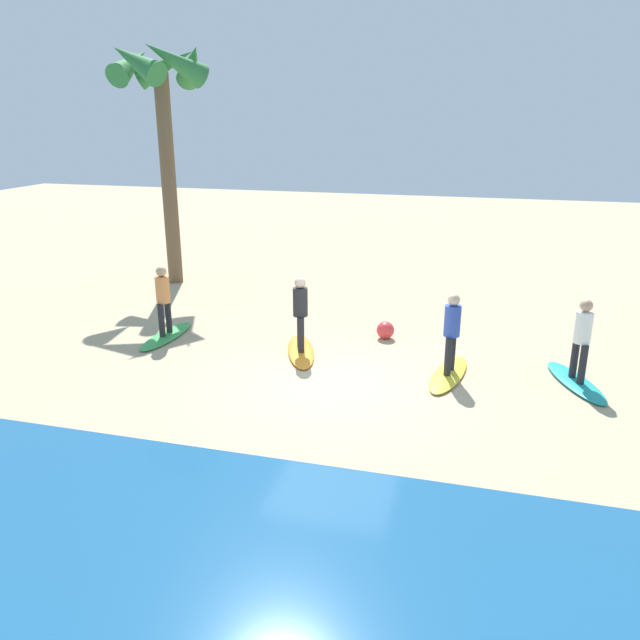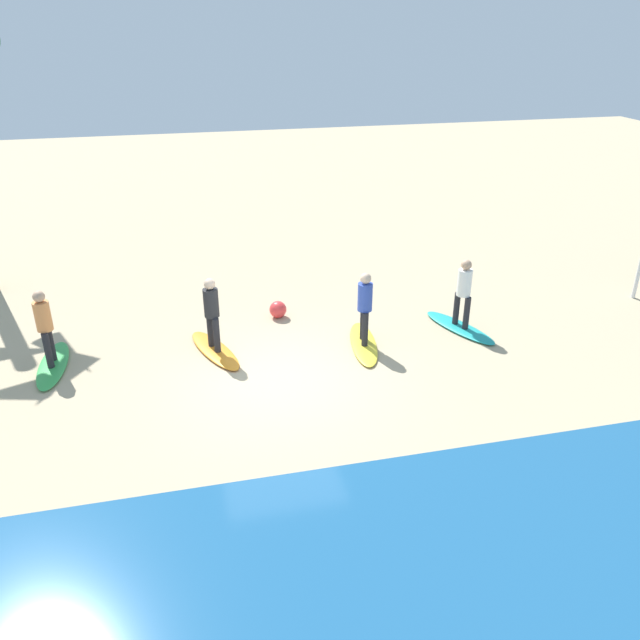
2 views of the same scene
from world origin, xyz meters
name	(u,v)px [view 2 (image 2 of 2)]	position (x,y,z in m)	size (l,w,h in m)	color
ground_plane	(277,379)	(0.00, 0.00, 0.00)	(60.00, 60.00, 0.00)	tan
surfboard_teal	(460,327)	(-4.55, -1.24, 0.04)	(2.10, 0.56, 0.09)	teal
surfer_teal	(464,288)	(-4.55, -1.24, 1.04)	(0.32, 0.44, 1.64)	#232328
surfboard_yellow	(363,344)	(-2.12, -0.99, 0.04)	(2.10, 0.56, 0.09)	yellow
surfer_yellow	(365,303)	(-2.12, -0.99, 1.04)	(0.32, 0.46, 1.64)	#232328
surfboard_orange	(215,350)	(1.12, -1.44, 0.04)	(2.10, 0.56, 0.09)	orange
surfer_orange	(212,309)	(1.12, -1.44, 1.04)	(0.32, 0.44, 1.64)	#232328
surfboard_green	(53,365)	(4.48, -1.57, 0.04)	(2.10, 0.56, 0.09)	green
surfer_green	(44,322)	(4.48, -1.57, 1.04)	(0.32, 0.46, 1.64)	#232328
beach_ball	(278,309)	(-0.52, -2.86, 0.21)	(0.41, 0.41, 0.41)	#E53838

